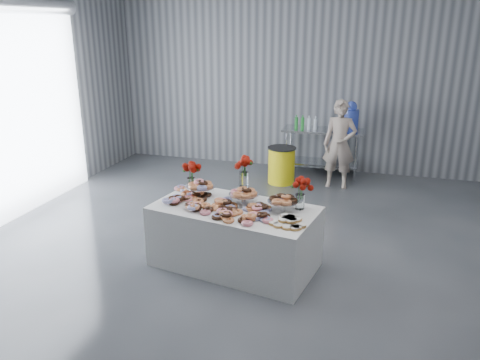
% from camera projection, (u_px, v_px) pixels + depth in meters
% --- Properties ---
extents(ground, '(9.00, 9.00, 0.00)m').
position_uv_depth(ground, '(256.00, 275.00, 5.47)').
color(ground, '#393C41').
rests_on(ground, ground).
extents(room_walls, '(8.04, 9.04, 4.02)m').
position_uv_depth(room_walls, '(235.00, 40.00, 4.77)').
color(room_walls, gray).
rests_on(room_walls, ground).
extents(display_table, '(2.05, 1.33, 0.75)m').
position_uv_depth(display_table, '(235.00, 236.00, 5.60)').
color(display_table, white).
rests_on(display_table, ground).
extents(prep_table, '(1.50, 0.60, 0.90)m').
position_uv_depth(prep_table, '(322.00, 144.00, 8.94)').
color(prep_table, silver).
rests_on(prep_table, ground).
extents(donut_mounds, '(1.92, 1.11, 0.09)m').
position_uv_depth(donut_mounds, '(233.00, 205.00, 5.42)').
color(donut_mounds, '#DF8B51').
rests_on(donut_mounds, display_table).
extents(cake_stand_left, '(0.36, 0.36, 0.17)m').
position_uv_depth(cake_stand_left, '(201.00, 185.00, 5.80)').
color(cake_stand_left, silver).
rests_on(cake_stand_left, display_table).
extents(cake_stand_mid, '(0.36, 0.36, 0.17)m').
position_uv_depth(cake_stand_mid, '(244.00, 193.00, 5.54)').
color(cake_stand_mid, silver).
rests_on(cake_stand_mid, display_table).
extents(cake_stand_right, '(0.36, 0.36, 0.17)m').
position_uv_depth(cake_stand_right, '(283.00, 200.00, 5.33)').
color(cake_stand_right, silver).
rests_on(cake_stand_right, display_table).
extents(danish_pile, '(0.48, 0.48, 0.11)m').
position_uv_depth(danish_pile, '(290.00, 219.00, 5.02)').
color(danish_pile, white).
rests_on(danish_pile, display_table).
extents(bouquet_left, '(0.26, 0.26, 0.42)m').
position_uv_depth(bouquet_left, '(191.00, 169.00, 5.92)').
color(bouquet_left, white).
rests_on(bouquet_left, display_table).
extents(bouquet_right, '(0.26, 0.26, 0.42)m').
position_uv_depth(bouquet_right, '(301.00, 185.00, 5.34)').
color(bouquet_right, white).
rests_on(bouquet_right, display_table).
extents(bouquet_center, '(0.26, 0.26, 0.57)m').
position_uv_depth(bouquet_center, '(244.00, 168.00, 5.68)').
color(bouquet_center, silver).
rests_on(bouquet_center, display_table).
extents(water_jug, '(0.28, 0.28, 0.55)m').
position_uv_depth(water_jug, '(351.00, 118.00, 8.64)').
color(water_jug, blue).
rests_on(water_jug, prep_table).
extents(drink_bottles, '(0.54, 0.08, 0.27)m').
position_uv_depth(drink_bottles, '(306.00, 122.00, 8.80)').
color(drink_bottles, '#268C33').
rests_on(drink_bottles, prep_table).
extents(person, '(0.58, 0.38, 1.57)m').
position_uv_depth(person, '(340.00, 144.00, 8.22)').
color(person, '#CC8C93').
rests_on(person, ground).
extents(trash_barrel, '(0.52, 0.52, 0.67)m').
position_uv_depth(trash_barrel, '(281.00, 165.00, 8.56)').
color(trash_barrel, yellow).
rests_on(trash_barrel, ground).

